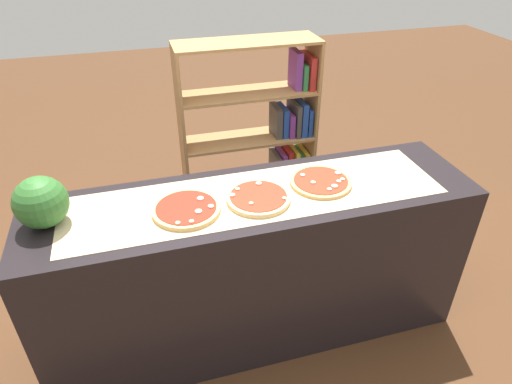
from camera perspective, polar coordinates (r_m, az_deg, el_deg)
ground_plane at (r=2.70m, az=-0.00°, el=-16.41°), size 12.00×12.00×0.00m
counter at (r=2.38m, az=-0.00°, el=-9.43°), size 2.14×0.57×0.89m
parchment_paper at (r=2.10m, az=-0.00°, el=-0.43°), size 1.77×0.45×0.00m
pizza_mushroom_0 at (r=2.02m, az=-8.83°, el=-2.15°), size 0.31×0.31×0.03m
pizza_mushroom_1 at (r=2.07m, az=0.30°, el=-0.73°), size 0.30×0.30×0.03m
pizza_mushroom_2 at (r=2.21m, az=8.24°, el=1.31°), size 0.30×0.30×0.03m
watermelon at (r=2.06m, az=-25.67°, el=-1.20°), size 0.22×0.22×0.22m
bookshelf at (r=3.19m, az=1.52°, el=6.13°), size 0.92×0.29×1.33m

